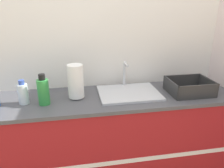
% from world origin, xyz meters
% --- Properties ---
extents(wall_back, '(4.78, 0.06, 2.60)m').
position_xyz_m(wall_back, '(0.00, 0.59, 1.30)').
color(wall_back, silver).
rests_on(wall_back, ground_plane).
extents(counter_cabinet, '(2.40, 0.58, 0.91)m').
position_xyz_m(counter_cabinet, '(0.00, 0.28, 0.46)').
color(counter_cabinet, maroon).
rests_on(counter_cabinet, ground_plane).
extents(sink, '(0.52, 0.41, 0.25)m').
position_xyz_m(sink, '(0.26, 0.30, 0.92)').
color(sink, silver).
rests_on(sink, counter_cabinet).
extents(paper_towel_roll, '(0.13, 0.13, 0.29)m').
position_xyz_m(paper_towel_roll, '(-0.19, 0.29, 1.05)').
color(paper_towel_roll, '#4C4C51').
rests_on(paper_towel_roll, counter_cabinet).
extents(dish_rack, '(0.37, 0.29, 0.12)m').
position_xyz_m(dish_rack, '(0.79, 0.23, 0.95)').
color(dish_rack, '#2D2D2D').
rests_on(dish_rack, counter_cabinet).
extents(bottle_green, '(0.09, 0.09, 0.25)m').
position_xyz_m(bottle_green, '(-0.44, 0.22, 1.02)').
color(bottle_green, '#2D8C3D').
rests_on(bottle_green, counter_cabinet).
extents(bottle_clear, '(0.08, 0.08, 0.20)m').
position_xyz_m(bottle_clear, '(-0.60, 0.26, 1.00)').
color(bottle_clear, silver).
rests_on(bottle_clear, counter_cabinet).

